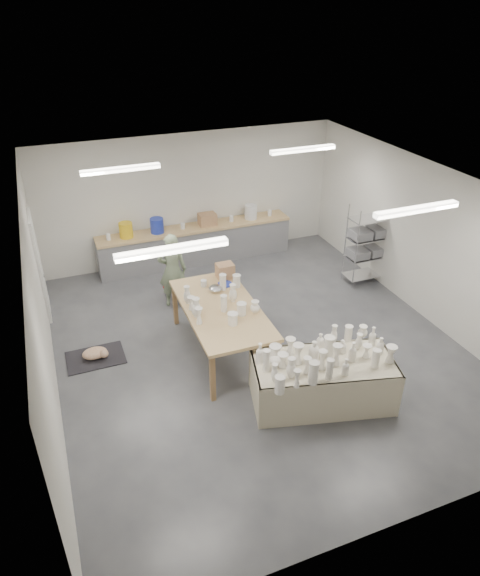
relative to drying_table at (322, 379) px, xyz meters
name	(u,v)px	position (x,y,z in m)	size (l,w,h in m)	color
room	(251,243)	(-0.47, 1.80, 1.63)	(8.00, 8.02, 3.00)	#424449
back_counter	(196,243)	(-0.37, 5.40, 0.06)	(4.60, 0.60, 1.24)	tan
wire_shelf	(367,243)	(2.84, 3.12, 0.49)	(0.88, 0.48, 1.80)	silver
drying_table	(322,379)	(0.00, 0.00, 0.00)	(2.35, 1.56, 1.13)	olive
work_table	(221,305)	(-0.98, 1.89, 0.49)	(1.28, 2.50, 1.29)	tan
rug	(96,358)	(-3.18, 2.41, -0.42)	(1.00, 0.70, 0.02)	black
cat	(96,353)	(-3.16, 2.40, -0.31)	(0.48, 0.38, 0.19)	white
potter	(173,270)	(-1.38, 3.68, 0.37)	(0.58, 0.38, 1.59)	gray
red_stool	(171,286)	(-1.38, 3.95, -0.14)	(0.43, 0.43, 0.32)	#A42317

